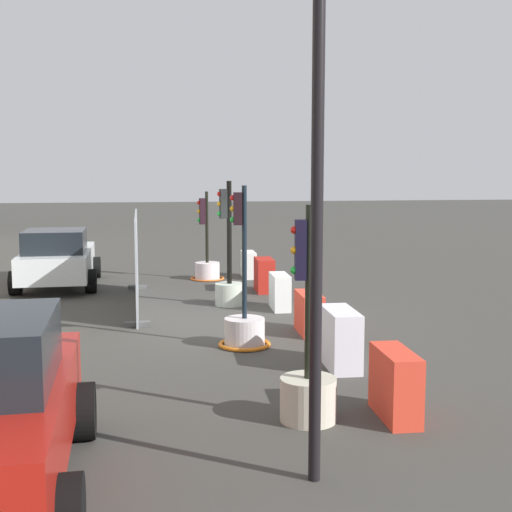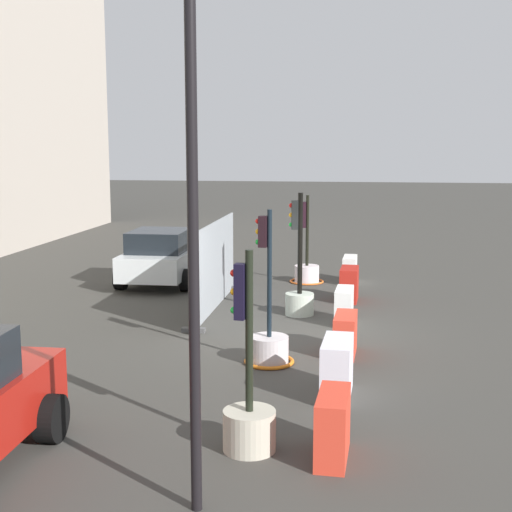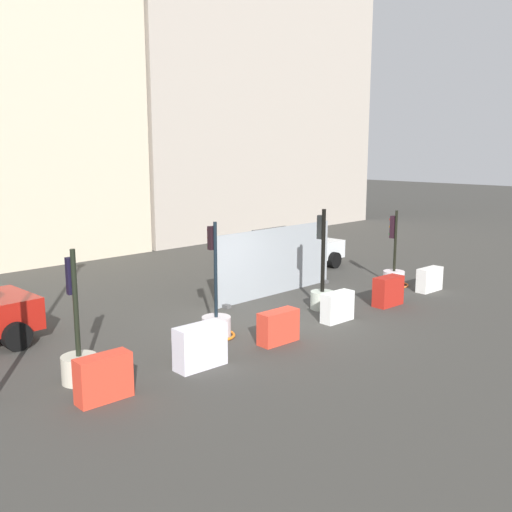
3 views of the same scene
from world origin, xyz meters
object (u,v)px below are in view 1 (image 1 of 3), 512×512
(traffic_light_0, at_px, (308,384))
(traffic_light_1, at_px, (244,325))
(construction_barrier_5, at_px, (249,265))
(construction_barrier_0, at_px, (395,384))
(construction_barrier_3, at_px, (280,292))
(construction_barrier_1, at_px, (340,339))
(construction_barrier_2, at_px, (309,313))
(traffic_light_3, at_px, (207,265))
(traffic_light_2, at_px, (229,281))
(construction_barrier_4, at_px, (264,275))
(car_white_van, at_px, (57,258))

(traffic_light_0, bearing_deg, traffic_light_1, 3.27)
(traffic_light_1, height_order, construction_barrier_5, traffic_light_1)
(traffic_light_0, relative_size, traffic_light_1, 0.94)
(traffic_light_1, xyz_separation_m, construction_barrier_5, (7.87, -1.35, -0.00))
(traffic_light_1, height_order, construction_barrier_0, traffic_light_1)
(construction_barrier_3, xyz_separation_m, construction_barrier_5, (4.75, -0.05, -0.02))
(traffic_light_1, bearing_deg, construction_barrier_1, -140.26)
(construction_barrier_0, distance_m, construction_barrier_5, 11.70)
(traffic_light_1, xyz_separation_m, construction_barrier_0, (-3.82, -1.31, 0.04))
(construction_barrier_5, bearing_deg, traffic_light_1, 170.29)
(construction_barrier_1, xyz_separation_m, construction_barrier_2, (2.30, -0.08, -0.07))
(traffic_light_3, distance_m, construction_barrier_5, 1.25)
(traffic_light_1, bearing_deg, construction_barrier_0, -161.10)
(traffic_light_0, relative_size, construction_barrier_3, 2.72)
(traffic_light_2, relative_size, construction_barrier_0, 2.77)
(construction_barrier_4, distance_m, car_white_van, 5.62)
(construction_barrier_5, bearing_deg, construction_barrier_3, 179.34)
(construction_barrier_2, relative_size, construction_barrier_4, 1.07)
(construction_barrier_0, height_order, construction_barrier_2, construction_barrier_0)
(traffic_light_0, xyz_separation_m, construction_barrier_4, (9.17, -1.15, -0.04))
(construction_barrier_2, bearing_deg, car_white_van, 39.84)
(construction_barrier_4, bearing_deg, construction_barrier_5, 0.45)
(traffic_light_3, bearing_deg, car_white_van, 98.09)
(construction_barrier_1, height_order, construction_barrier_3, construction_barrier_1)
(traffic_light_0, height_order, traffic_light_2, traffic_light_2)
(construction_barrier_0, relative_size, construction_barrier_4, 1.05)
(construction_barrier_2, bearing_deg, traffic_light_3, 10.24)
(car_white_van, bearing_deg, traffic_light_1, -150.96)
(construction_barrier_0, distance_m, car_white_van, 12.19)
(traffic_light_1, height_order, traffic_light_2, traffic_light_2)
(traffic_light_2, relative_size, construction_barrier_3, 2.93)
(traffic_light_2, xyz_separation_m, car_white_van, (3.37, 4.20, 0.21))
(traffic_light_0, xyz_separation_m, construction_barrier_2, (4.48, -1.16, -0.08))
(traffic_light_1, distance_m, traffic_light_3, 7.74)
(construction_barrier_1, relative_size, construction_barrier_4, 1.15)
(traffic_light_1, height_order, construction_barrier_4, traffic_light_1)
(construction_barrier_0, height_order, construction_barrier_1, construction_barrier_1)
(construction_barrier_0, bearing_deg, construction_barrier_2, -0.76)
(traffic_light_2, height_order, traffic_light_3, traffic_light_2)
(traffic_light_1, distance_m, traffic_light_2, 3.80)
(construction_barrier_3, bearing_deg, traffic_light_3, 14.41)
(construction_barrier_1, distance_m, construction_barrier_4, 6.99)
(construction_barrier_0, bearing_deg, construction_barrier_5, -0.19)
(construction_barrier_0, relative_size, construction_barrier_1, 0.91)
(construction_barrier_1, bearing_deg, car_white_van, 31.14)
(construction_barrier_3, xyz_separation_m, construction_barrier_4, (2.32, -0.07, 0.03))
(traffic_light_1, distance_m, construction_barrier_0, 4.04)
(traffic_light_0, relative_size, car_white_van, 0.63)
(construction_barrier_4, relative_size, car_white_van, 0.23)
(traffic_light_0, xyz_separation_m, construction_barrier_3, (6.85, -1.08, -0.07))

